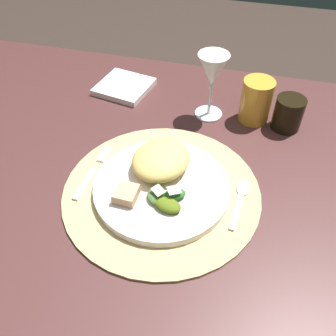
{
  "coord_description": "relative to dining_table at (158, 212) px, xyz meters",
  "views": [
    {
      "loc": [
        0.16,
        -0.53,
        1.29
      ],
      "look_at": [
        0.03,
        -0.02,
        0.77
      ],
      "focal_mm": 39.0,
      "sensor_mm": 36.0,
      "label": 1
    }
  ],
  "objects": [
    {
      "name": "wine_glass",
      "position": [
        0.07,
        0.2,
        0.28
      ],
      "size": [
        0.07,
        0.07,
        0.16
      ],
      "color": "silver",
      "rests_on": "dining_table"
    },
    {
      "name": "placemat",
      "position": [
        0.03,
        -0.07,
        0.16
      ],
      "size": [
        0.39,
        0.39,
        0.01
      ],
      "primitive_type": "cylinder",
      "color": "tan",
      "rests_on": "dining_table"
    },
    {
      "name": "fork",
      "position": [
        -0.12,
        -0.07,
        0.17
      ],
      "size": [
        0.02,
        0.16,
        0.0
      ],
      "color": "silver",
      "rests_on": "placemat"
    },
    {
      "name": "bread_piece",
      "position": [
        -0.02,
        -0.12,
        0.2
      ],
      "size": [
        0.04,
        0.05,
        0.02
      ],
      "primitive_type": "cube",
      "rotation": [
        0.0,
        0.0,
        4.68
      ],
      "color": "tan",
      "rests_on": "dinner_plate"
    },
    {
      "name": "dinner_plate",
      "position": [
        0.03,
        -0.07,
        0.18
      ],
      "size": [
        0.26,
        0.26,
        0.02
      ],
      "primitive_type": "cylinder",
      "color": "silver",
      "rests_on": "placemat"
    },
    {
      "name": "dark_tumbler",
      "position": [
        0.26,
        0.2,
        0.2
      ],
      "size": [
        0.07,
        0.07,
        0.08
      ],
      "primitive_type": "cylinder",
      "color": "black",
      "rests_on": "dining_table"
    },
    {
      "name": "salad_greens",
      "position": [
        0.05,
        -0.11,
        0.19
      ],
      "size": [
        0.08,
        0.07,
        0.03
      ],
      "color": "#296923",
      "rests_on": "dinner_plate"
    },
    {
      "name": "amber_tumbler",
      "position": [
        0.18,
        0.21,
        0.21
      ],
      "size": [
        0.07,
        0.07,
        0.1
      ],
      "primitive_type": "cylinder",
      "color": "gold",
      "rests_on": "dining_table"
    },
    {
      "name": "ground_plane",
      "position": [
        0.0,
        0.0,
        -0.59
      ],
      "size": [
        6.0,
        6.0,
        0.0
      ],
      "primitive_type": "plane",
      "color": "#332821"
    },
    {
      "name": "spoon",
      "position": [
        0.18,
        -0.05,
        0.17
      ],
      "size": [
        0.03,
        0.13,
        0.01
      ],
      "color": "silver",
      "rests_on": "placemat"
    },
    {
      "name": "dining_table",
      "position": [
        0.0,
        0.0,
        0.0
      ],
      "size": [
        1.29,
        0.86,
        0.75
      ],
      "color": "#442523",
      "rests_on": "ground"
    },
    {
      "name": "napkin",
      "position": [
        -0.16,
        0.26,
        0.17
      ],
      "size": [
        0.15,
        0.15,
        0.02
      ],
      "primitive_type": "cube",
      "rotation": [
        0.0,
        0.0,
        -0.19
      ],
      "color": "white",
      "rests_on": "dining_table"
    },
    {
      "name": "pasta_serving",
      "position": [
        0.02,
        -0.03,
        0.21
      ],
      "size": [
        0.14,
        0.15,
        0.05
      ],
      "primitive_type": "ellipsoid",
      "rotation": [
        0.0,
        0.0,
        1.25
      ],
      "color": "#E2BD60",
      "rests_on": "dinner_plate"
    }
  ]
}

